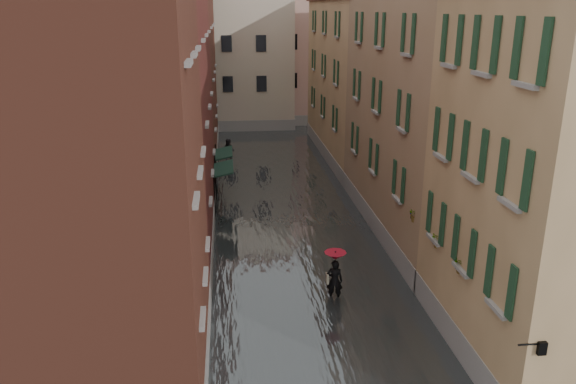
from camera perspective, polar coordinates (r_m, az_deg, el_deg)
ground at (r=20.58m, az=3.58°, el=-13.93°), size 120.00×120.00×0.00m
floodwater at (r=32.20m, az=-0.28°, el=-1.48°), size 10.00×60.00×0.20m
building_left_near at (r=16.26m, az=-19.75°, el=1.29°), size 6.00×8.00×13.00m
building_left_mid at (r=26.86m, az=-14.54°, el=7.57°), size 6.00×14.00×12.50m
building_left_far at (r=41.53m, az=-11.81°, el=12.38°), size 6.00×16.00×14.00m
building_right_near at (r=18.95m, az=26.40°, el=0.38°), size 6.00×8.00×11.50m
building_right_mid at (r=28.40m, az=14.93°, el=8.60°), size 6.00×14.00×13.00m
building_right_far at (r=42.70m, az=7.70°, el=11.05°), size 6.00×16.00×11.50m
building_end_cream at (r=55.34m, az=-6.23°, el=13.48°), size 12.00×9.00×13.00m
building_end_pink at (r=58.09m, az=2.94°, el=13.28°), size 10.00×9.00×12.00m
awning_near at (r=31.08m, az=-6.65°, el=2.25°), size 1.09×2.83×2.80m
awning_far at (r=34.40m, az=-6.64°, el=3.80°), size 1.09×2.74×2.80m
wall_lantern at (r=15.58m, az=24.24°, el=-14.16°), size 0.71×0.22×0.35m
window_planters at (r=20.46m, az=15.03°, el=-3.73°), size 0.59×5.39×0.84m
pedestrian_main at (r=21.97m, az=4.77°, el=-8.18°), size 0.87×0.87×2.06m
pedestrian_far at (r=41.62m, az=-6.03°, el=4.15°), size 1.06×0.93×1.82m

